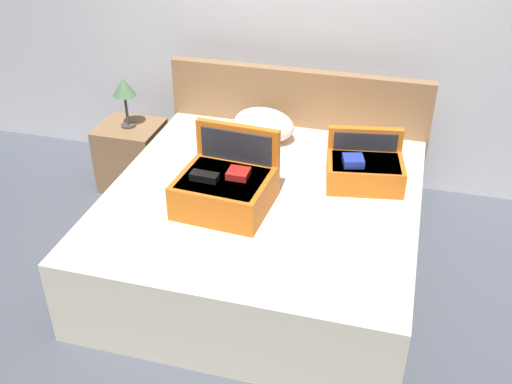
{
  "coord_description": "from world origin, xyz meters",
  "views": [
    {
      "loc": [
        0.75,
        -2.47,
        2.41
      ],
      "look_at": [
        0.0,
        0.26,
        0.62
      ],
      "focal_mm": 42.13,
      "sensor_mm": 36.0,
      "label": 1
    }
  ],
  "objects_px": {
    "hard_case_medium": "(364,168)",
    "pillow_near_headboard": "(264,125)",
    "pillow_center_head": "(226,157)",
    "table_lamp": "(124,89)",
    "nightstand": "(132,156)",
    "bed": "(262,230)",
    "hard_case_large": "(226,187)"
  },
  "relations": [
    {
      "from": "hard_case_medium",
      "to": "pillow_near_headboard",
      "type": "xyz_separation_m",
      "value": [
        -0.72,
        0.39,
        0.01
      ]
    },
    {
      "from": "pillow_center_head",
      "to": "table_lamp",
      "type": "bearing_deg",
      "value": 154.01
    },
    {
      "from": "hard_case_medium",
      "to": "nightstand",
      "type": "xyz_separation_m",
      "value": [
        -1.74,
        0.39,
        -0.37
      ]
    },
    {
      "from": "bed",
      "to": "pillow_center_head",
      "type": "height_order",
      "value": "pillow_center_head"
    },
    {
      "from": "bed",
      "to": "pillow_center_head",
      "type": "xyz_separation_m",
      "value": [
        -0.3,
        0.25,
        0.33
      ]
    },
    {
      "from": "hard_case_medium",
      "to": "nightstand",
      "type": "height_order",
      "value": "hard_case_medium"
    },
    {
      "from": "table_lamp",
      "to": "nightstand",
      "type": "bearing_deg",
      "value": 0.0
    },
    {
      "from": "pillow_near_headboard",
      "to": "table_lamp",
      "type": "distance_m",
      "value": 1.02
    },
    {
      "from": "bed",
      "to": "nightstand",
      "type": "relative_size",
      "value": 3.79
    },
    {
      "from": "nightstand",
      "to": "table_lamp",
      "type": "height_order",
      "value": "table_lamp"
    },
    {
      "from": "hard_case_large",
      "to": "nightstand",
      "type": "height_order",
      "value": "hard_case_large"
    },
    {
      "from": "bed",
      "to": "hard_case_large",
      "type": "distance_m",
      "value": 0.45
    },
    {
      "from": "pillow_center_head",
      "to": "table_lamp",
      "type": "xyz_separation_m",
      "value": [
        -0.88,
        0.43,
        0.18
      ]
    },
    {
      "from": "hard_case_large",
      "to": "hard_case_medium",
      "type": "distance_m",
      "value": 0.86
    },
    {
      "from": "pillow_center_head",
      "to": "nightstand",
      "type": "distance_m",
      "value": 1.04
    },
    {
      "from": "hard_case_large",
      "to": "table_lamp",
      "type": "relative_size",
      "value": 1.44
    },
    {
      "from": "hard_case_medium",
      "to": "pillow_center_head",
      "type": "height_order",
      "value": "hard_case_medium"
    },
    {
      "from": "pillow_near_headboard",
      "to": "bed",
      "type": "bearing_deg",
      "value": -75.94
    },
    {
      "from": "pillow_center_head",
      "to": "nightstand",
      "type": "relative_size",
      "value": 0.75
    },
    {
      "from": "hard_case_large",
      "to": "nightstand",
      "type": "xyz_separation_m",
      "value": [
        -1.02,
        0.85,
        -0.4
      ]
    },
    {
      "from": "bed",
      "to": "table_lamp",
      "type": "xyz_separation_m",
      "value": [
        -1.18,
        0.68,
        0.52
      ]
    },
    {
      "from": "pillow_near_headboard",
      "to": "nightstand",
      "type": "height_order",
      "value": "pillow_near_headboard"
    },
    {
      "from": "pillow_near_headboard",
      "to": "nightstand",
      "type": "xyz_separation_m",
      "value": [
        -1.01,
        -0.0,
        -0.38
      ]
    },
    {
      "from": "nightstand",
      "to": "pillow_center_head",
      "type": "bearing_deg",
      "value": -25.99
    },
    {
      "from": "pillow_center_head",
      "to": "nightstand",
      "type": "height_order",
      "value": "pillow_center_head"
    },
    {
      "from": "hard_case_medium",
      "to": "nightstand",
      "type": "distance_m",
      "value": 1.82
    },
    {
      "from": "bed",
      "to": "hard_case_medium",
      "type": "bearing_deg",
      "value": 27.73
    },
    {
      "from": "pillow_near_headboard",
      "to": "table_lamp",
      "type": "bearing_deg",
      "value": -179.81
    },
    {
      "from": "nightstand",
      "to": "hard_case_medium",
      "type": "bearing_deg",
      "value": -12.56
    },
    {
      "from": "pillow_center_head",
      "to": "table_lamp",
      "type": "height_order",
      "value": "table_lamp"
    },
    {
      "from": "hard_case_medium",
      "to": "table_lamp",
      "type": "xyz_separation_m",
      "value": [
        -1.74,
        0.39,
        0.16
      ]
    },
    {
      "from": "pillow_center_head",
      "to": "nightstand",
      "type": "bearing_deg",
      "value": 154.01
    }
  ]
}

